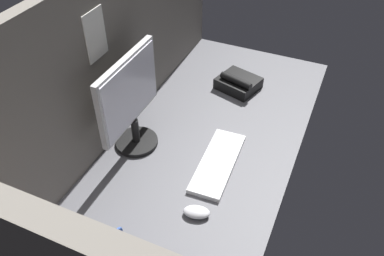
% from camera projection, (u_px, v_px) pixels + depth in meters
% --- Properties ---
extents(ground_plane, '(1.80, 0.80, 0.03)m').
position_uv_depth(ground_plane, '(196.00, 152.00, 1.66)').
color(ground_plane, '#515156').
extents(cubicle_wall_back, '(1.80, 0.06, 0.70)m').
position_uv_depth(cubicle_wall_back, '(109.00, 58.00, 1.54)').
color(cubicle_wall_back, slate).
rests_on(cubicle_wall_back, ground_plane).
extents(monitor, '(0.39, 0.18, 0.41)m').
position_uv_depth(monitor, '(130.00, 101.00, 1.53)').
color(monitor, black).
rests_on(monitor, ground_plane).
extents(keyboard, '(0.38, 0.15, 0.02)m').
position_uv_depth(keyboard, '(218.00, 163.00, 1.58)').
color(keyboard, silver).
rests_on(keyboard, ground_plane).
extents(mouse, '(0.08, 0.11, 0.03)m').
position_uv_depth(mouse, '(197.00, 212.00, 1.39)').
color(mouse, silver).
rests_on(mouse, ground_plane).
extents(mug_ceramic_blue, '(0.12, 0.08, 0.11)m').
position_uv_depth(mug_ceramic_blue, '(110.00, 248.00, 1.23)').
color(mug_ceramic_blue, '#38569E').
rests_on(mug_ceramic_blue, ground_plane).
extents(desk_phone, '(0.22, 0.23, 0.09)m').
position_uv_depth(desk_phone, '(238.00, 83.00, 1.97)').
color(desk_phone, black).
rests_on(desk_phone, ground_plane).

